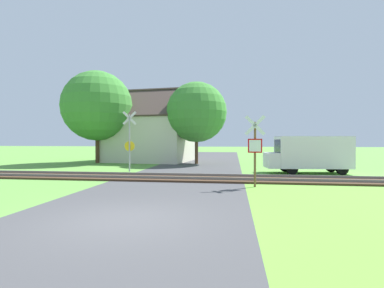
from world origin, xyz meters
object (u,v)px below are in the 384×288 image
object	(u,v)px
tree_center	(196,112)
mail_truck	(309,153)
house	(151,137)
tree_left	(97,106)
stop_sign_near	(255,147)
crossing_sign_far	(129,139)

from	to	relation	value
tree_center	mail_truck	bearing A→B (deg)	-38.70
house	tree_center	world-z (taller)	tree_center
house	tree_left	size ratio (longest dim) A/B	1.03
house	mail_truck	bearing A→B (deg)	-28.46
tree_left	mail_truck	bearing A→B (deg)	-19.46
stop_sign_near	crossing_sign_far	xyz separation A→B (m)	(-7.46, 5.19, 0.34)
crossing_sign_far	tree_center	size ratio (longest dim) A/B	0.56
crossing_sign_far	stop_sign_near	bearing A→B (deg)	-46.67
crossing_sign_far	house	size ratio (longest dim) A/B	0.47
stop_sign_near	mail_truck	world-z (taller)	stop_sign_near
stop_sign_near	tree_left	size ratio (longest dim) A/B	0.39
stop_sign_near	tree_left	world-z (taller)	tree_left
tree_center	mail_truck	distance (m)	10.31
stop_sign_near	crossing_sign_far	distance (m)	9.09
house	tree_left	distance (m)	5.61
stop_sign_near	tree_left	xyz separation A→B (m)	(-12.71, 11.64, 3.25)
house	tree_center	bearing A→B (deg)	-21.51
crossing_sign_far	tree_center	bearing A→B (deg)	51.42
mail_truck	crossing_sign_far	bearing A→B (deg)	88.40
stop_sign_near	house	distance (m)	16.93
mail_truck	tree_left	bearing A→B (deg)	65.46
crossing_sign_far	tree_left	bearing A→B (deg)	117.29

